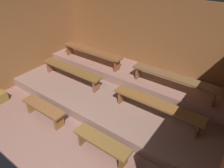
# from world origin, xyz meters

# --- Properties ---
(ground) EXTENTS (6.88, 5.03, 0.08)m
(ground) POSITION_xyz_m (0.00, 2.11, -0.04)
(ground) COLOR #835B51
(wall_back) EXTENTS (6.88, 0.06, 2.67)m
(wall_back) POSITION_xyz_m (0.00, 4.26, 1.34)
(wall_back) COLOR brown
(wall_back) RESTS_ON ground
(wall_left) EXTENTS (0.06, 5.03, 2.67)m
(wall_left) POSITION_xyz_m (-3.07, 2.11, 1.34)
(wall_left) COLOR brown
(wall_left) RESTS_ON ground
(platform_lower) EXTENTS (6.08, 2.93, 0.26)m
(platform_lower) POSITION_xyz_m (0.00, 2.76, 0.13)
(platform_lower) COLOR #846356
(platform_lower) RESTS_ON ground
(platform_middle) EXTENTS (6.08, 1.29, 0.26)m
(platform_middle) POSITION_xyz_m (0.00, 3.58, 0.40)
(platform_middle) COLOR #8E6458
(platform_middle) RESTS_ON platform_lower
(bench_floor_left) EXTENTS (1.31, 0.34, 0.42)m
(bench_floor_left) POSITION_xyz_m (-0.94, 0.87, 0.33)
(bench_floor_left) COLOR brown
(bench_floor_left) RESTS_ON ground
(bench_floor_right) EXTENTS (1.31, 0.34, 0.42)m
(bench_floor_right) POSITION_xyz_m (0.94, 0.87, 0.33)
(bench_floor_right) COLOR brown
(bench_floor_right) RESTS_ON ground
(bench_lower_left) EXTENTS (2.24, 0.34, 0.42)m
(bench_lower_left) POSITION_xyz_m (-1.44, 2.34, 0.62)
(bench_lower_left) COLOR brown
(bench_lower_left) RESTS_ON platform_lower
(bench_lower_right) EXTENTS (2.24, 0.34, 0.42)m
(bench_lower_right) POSITION_xyz_m (1.44, 2.34, 0.62)
(bench_lower_right) COLOR brown
(bench_lower_right) RESTS_ON platform_lower
(bench_middle_left) EXTENTS (2.33, 0.34, 0.42)m
(bench_middle_left) POSITION_xyz_m (-1.43, 3.30, 0.88)
(bench_middle_left) COLOR brown
(bench_middle_left) RESTS_ON platform_middle
(bench_middle_right) EXTENTS (2.33, 0.34, 0.42)m
(bench_middle_right) POSITION_xyz_m (1.43, 3.30, 0.88)
(bench_middle_right) COLOR brown
(bench_middle_right) RESTS_ON platform_middle
(wooden_crate_floor) EXTENTS (0.28, 0.28, 0.28)m
(wooden_crate_floor) POSITION_xyz_m (-2.60, 0.61, 0.14)
(wooden_crate_floor) COLOR brown
(wooden_crate_floor) RESTS_ON ground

